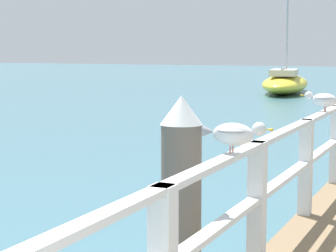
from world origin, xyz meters
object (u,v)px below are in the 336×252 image
Objects in this scene: dock_piling_near at (181,227)px; boat_2 at (285,83)px; seagull_foreground at (234,133)px; seagull_background at (324,99)px.

dock_piling_near is 27.31m from boat_2.
seagull_background is (-0.02, 3.04, 0.00)m from seagull_foreground.
seagull_foreground is 0.05× the size of boat_2.
dock_piling_near is at bearing -92.54° from seagull_foreground.
boat_2 is (-6.47, 23.60, -1.11)m from seagull_background.
seagull_foreground is at bearing -85.97° from boat_2.
dock_piling_near is 3.90× the size of seagull_background.
seagull_foreground is 1.00× the size of seagull_background.
dock_piling_near is 3.11m from seagull_background.
seagull_background is at bearing -84.33° from boat_2.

